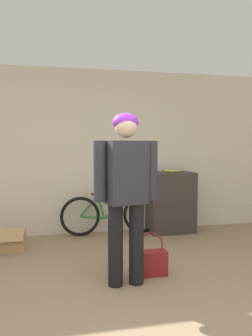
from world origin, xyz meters
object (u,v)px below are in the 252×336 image
object	(u,v)px
bicycle	(112,214)
cardboard_box	(10,241)
person	(126,183)
handbag	(150,262)
banana	(171,171)

from	to	relation	value
bicycle	cardboard_box	bearing A→B (deg)	-161.56
person	bicycle	bearing A→B (deg)	71.29
handbag	person	bearing A→B (deg)	-152.07
bicycle	cardboard_box	xyz separation A→B (m)	(-1.47, -0.47, -0.20)
bicycle	handbag	distance (m)	1.70
person	banana	xyz separation A→B (m)	(1.15, 1.79, -0.04)
handbag	cardboard_box	size ratio (longest dim) A/B	1.18
banana	person	bearing A→B (deg)	-122.66
handbag	cardboard_box	bearing A→B (deg)	142.47
person	banana	bearing A→B (deg)	44.22
banana	cardboard_box	world-z (taller)	banana
person	cardboard_box	bearing A→B (deg)	119.67
person	bicycle	size ratio (longest dim) A/B	1.08
bicycle	banana	bearing A→B (deg)	-2.73
bicycle	banana	xyz separation A→B (m)	(0.97, -0.06, 0.66)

